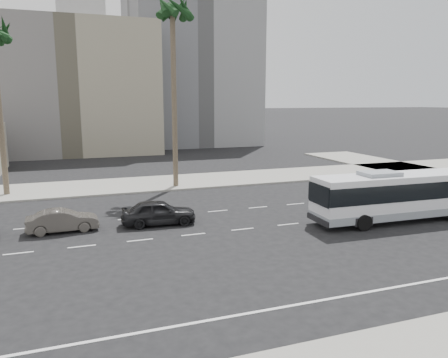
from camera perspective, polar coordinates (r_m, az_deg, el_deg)
name	(u,v)px	position (r m, az deg, el deg)	size (l,w,h in m)	color
ground	(288,225)	(26.80, 8.45, -5.96)	(700.00, 700.00, 0.00)	black
sidewalk_north	(210,180)	(40.73, -1.84, -0.11)	(120.00, 7.00, 0.15)	gray
midrise_beige_west	(68,89)	(67.64, -19.86, 11.06)	(24.00, 18.00, 18.00)	slate
midrise_gray_center	(189,68)	(77.52, -4.64, 14.43)	(20.00, 20.00, 26.00)	slate
civic_tower	(82,45)	(274.61, -18.19, 16.44)	(42.00, 42.00, 129.00)	silver
highrise_right	(170,51)	(260.49, -7.18, 16.37)	(26.00, 26.00, 70.00)	slate
highrise_far	(197,65)	(295.21, -3.58, 14.74)	(22.00, 22.00, 60.00)	slate
city_bus	(398,195)	(29.07, 21.92, -1.91)	(11.21, 2.85, 3.20)	silver
car_a	(159,212)	(26.66, -8.62, -4.35)	(4.49, 1.81, 1.53)	black
car_b	(63,221)	(26.65, -20.52, -5.16)	(3.98, 1.39, 1.31)	#4F4A44
palm_near	(172,14)	(37.72, -6.82, 20.82)	(4.71, 4.71, 15.86)	brown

